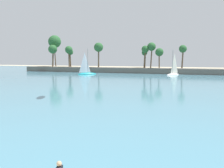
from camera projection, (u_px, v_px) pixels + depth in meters
The scene contains 4 objects.
sea at pixel (172, 78), 64.45m from camera, with size 220.00×113.09×0.06m, color teal.
palm_headland at pixel (178, 63), 79.63m from camera, with size 108.39×7.03×13.54m.
sailboat_near_shore at pixel (173, 73), 74.26m from camera, with size 4.41×5.61×8.10m.
sailboat_far_left at pixel (87, 72), 76.92m from camera, with size 5.65×5.10×8.52m.
Camera 1 is at (4.01, -2.53, 5.77)m, focal length 39.67 mm.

